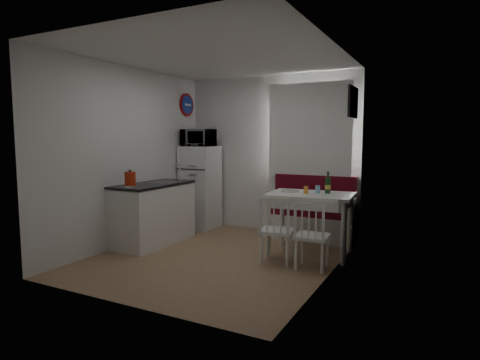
{
  "coord_description": "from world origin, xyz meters",
  "views": [
    {
      "loc": [
        2.63,
        -4.49,
        1.57
      ],
      "look_at": [
        0.07,
        0.5,
        0.98
      ],
      "focal_mm": 30.0,
      "sensor_mm": 36.0,
      "label": 1
    }
  ],
  "objects_px": {
    "kitchen_counter": "(154,213)",
    "microwave": "(198,138)",
    "bench": "(311,218)",
    "chair_left": "(274,223)",
    "dining_table": "(311,200)",
    "chair_right": "(310,228)",
    "fridge": "(200,187)",
    "kettle": "(130,179)",
    "wine_bottle": "(328,183)"
  },
  "relations": [
    {
      "from": "fridge",
      "to": "wine_bottle",
      "type": "height_order",
      "value": "fridge"
    },
    {
      "from": "chair_right",
      "to": "fridge",
      "type": "height_order",
      "value": "fridge"
    },
    {
      "from": "kitchen_counter",
      "to": "bench",
      "type": "relative_size",
      "value": 0.96
    },
    {
      "from": "microwave",
      "to": "kettle",
      "type": "xyz_separation_m",
      "value": [
        0.03,
        -1.73,
        -0.55
      ]
    },
    {
      "from": "wine_bottle",
      "to": "kitchen_counter",
      "type": "bearing_deg",
      "value": -166.09
    },
    {
      "from": "bench",
      "to": "chair_right",
      "type": "distance_m",
      "value": 1.58
    },
    {
      "from": "kitchen_counter",
      "to": "bench",
      "type": "bearing_deg",
      "value": 34.18
    },
    {
      "from": "kitchen_counter",
      "to": "microwave",
      "type": "relative_size",
      "value": 2.47
    },
    {
      "from": "dining_table",
      "to": "fridge",
      "type": "bearing_deg",
      "value": 156.86
    },
    {
      "from": "chair_left",
      "to": "fridge",
      "type": "bearing_deg",
      "value": 135.87
    },
    {
      "from": "chair_right",
      "to": "microwave",
      "type": "bearing_deg",
      "value": 148.07
    },
    {
      "from": "kettle",
      "to": "wine_bottle",
      "type": "distance_m",
      "value": 2.66
    },
    {
      "from": "chair_left",
      "to": "wine_bottle",
      "type": "xyz_separation_m",
      "value": [
        0.45,
        0.76,
        0.45
      ]
    },
    {
      "from": "chair_left",
      "to": "microwave",
      "type": "height_order",
      "value": "microwave"
    },
    {
      "from": "dining_table",
      "to": "chair_right",
      "type": "height_order",
      "value": "dining_table"
    },
    {
      "from": "kitchen_counter",
      "to": "bench",
      "type": "height_order",
      "value": "kitchen_counter"
    },
    {
      "from": "kitchen_counter",
      "to": "microwave",
      "type": "bearing_deg",
      "value": 89.06
    },
    {
      "from": "chair_left",
      "to": "chair_right",
      "type": "relative_size",
      "value": 1.05
    },
    {
      "from": "bench",
      "to": "microwave",
      "type": "xyz_separation_m",
      "value": [
        -1.98,
        -0.16,
        1.25
      ]
    },
    {
      "from": "chair_right",
      "to": "kettle",
      "type": "bearing_deg",
      "value": -173.84
    },
    {
      "from": "fridge",
      "to": "kettle",
      "type": "xyz_separation_m",
      "value": [
        0.03,
        -1.78,
        0.3
      ]
    },
    {
      "from": "kitchen_counter",
      "to": "kettle",
      "type": "xyz_separation_m",
      "value": [
        0.05,
        -0.54,
        0.56
      ]
    },
    {
      "from": "kitchen_counter",
      "to": "wine_bottle",
      "type": "bearing_deg",
      "value": 13.91
    },
    {
      "from": "kitchen_counter",
      "to": "kettle",
      "type": "bearing_deg",
      "value": -84.72
    },
    {
      "from": "chair_right",
      "to": "wine_bottle",
      "type": "height_order",
      "value": "wine_bottle"
    },
    {
      "from": "chair_left",
      "to": "microwave",
      "type": "xyz_separation_m",
      "value": [
        -1.98,
        1.35,
        1.04
      ]
    },
    {
      "from": "bench",
      "to": "chair_left",
      "type": "height_order",
      "value": "bench"
    },
    {
      "from": "bench",
      "to": "kettle",
      "type": "relative_size",
      "value": 5.87
    },
    {
      "from": "dining_table",
      "to": "kettle",
      "type": "height_order",
      "value": "kettle"
    },
    {
      "from": "kitchen_counter",
      "to": "bench",
      "type": "distance_m",
      "value": 2.42
    },
    {
      "from": "bench",
      "to": "wine_bottle",
      "type": "bearing_deg",
      "value": -58.88
    },
    {
      "from": "kitchen_counter",
      "to": "chair_right",
      "type": "bearing_deg",
      "value": -3.46
    },
    {
      "from": "kitchen_counter",
      "to": "microwave",
      "type": "distance_m",
      "value": 1.63
    },
    {
      "from": "chair_right",
      "to": "microwave",
      "type": "distance_m",
      "value": 2.97
    },
    {
      "from": "chair_right",
      "to": "wine_bottle",
      "type": "xyz_separation_m",
      "value": [
        0.0,
        0.75,
        0.47
      ]
    },
    {
      "from": "bench",
      "to": "kettle",
      "type": "height_order",
      "value": "kettle"
    },
    {
      "from": "chair_right",
      "to": "microwave",
      "type": "height_order",
      "value": "microwave"
    },
    {
      "from": "chair_left",
      "to": "fridge",
      "type": "distance_m",
      "value": 2.43
    },
    {
      "from": "chair_left",
      "to": "wine_bottle",
      "type": "height_order",
      "value": "wine_bottle"
    },
    {
      "from": "kitchen_counter",
      "to": "dining_table",
      "type": "xyz_separation_m",
      "value": [
        2.25,
        0.51,
        0.28
      ]
    },
    {
      "from": "dining_table",
      "to": "chair_right",
      "type": "xyz_separation_m",
      "value": [
        0.2,
        -0.65,
        -0.23
      ]
    },
    {
      "from": "dining_table",
      "to": "fridge",
      "type": "xyz_separation_m",
      "value": [
        -2.23,
        0.74,
        -0.03
      ]
    },
    {
      "from": "chair_left",
      "to": "kettle",
      "type": "xyz_separation_m",
      "value": [
        -1.95,
        -0.38,
        0.49
      ]
    },
    {
      "from": "kitchen_counter",
      "to": "wine_bottle",
      "type": "height_order",
      "value": "kitchen_counter"
    },
    {
      "from": "bench",
      "to": "chair_left",
      "type": "xyz_separation_m",
      "value": [
        -0.0,
        -1.51,
        0.21
      ]
    },
    {
      "from": "bench",
      "to": "chair_left",
      "type": "distance_m",
      "value": 1.52
    },
    {
      "from": "chair_left",
      "to": "kettle",
      "type": "height_order",
      "value": "kettle"
    },
    {
      "from": "chair_right",
      "to": "kettle",
      "type": "height_order",
      "value": "kettle"
    },
    {
      "from": "wine_bottle",
      "to": "dining_table",
      "type": "bearing_deg",
      "value": -153.74
    },
    {
      "from": "chair_right",
      "to": "fridge",
      "type": "bearing_deg",
      "value": 147.17
    }
  ]
}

